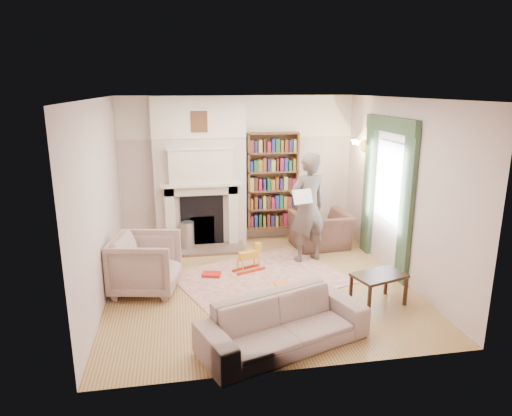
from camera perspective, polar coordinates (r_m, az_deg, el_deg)
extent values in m
plane|color=brown|center=(7.17, 0.35, -9.43)|extent=(4.50, 4.50, 0.00)
plane|color=white|center=(6.53, 0.39, 13.56)|extent=(4.50, 4.50, 0.00)
plane|color=beige|center=(8.89, -2.22, 4.84)|extent=(4.50, 0.00, 4.50)
plane|color=beige|center=(4.60, 5.36, -4.91)|extent=(4.50, 0.00, 4.50)
plane|color=beige|center=(6.70, -18.94, 0.67)|extent=(0.00, 4.50, 4.50)
plane|color=beige|center=(7.44, 17.70, 2.14)|extent=(0.00, 4.50, 4.50)
cube|color=beige|center=(8.65, -7.00, 4.46)|extent=(1.70, 0.35, 2.80)
cube|color=silver|center=(8.40, -6.86, 2.91)|extent=(1.47, 0.24, 0.05)
cube|color=black|center=(8.67, -6.75, -1.63)|extent=(0.80, 0.06, 0.96)
cube|color=silver|center=(8.36, -6.94, 5.18)|extent=(1.15, 0.18, 0.62)
cube|color=brown|center=(8.91, 2.06, 3.40)|extent=(1.00, 0.24, 1.85)
cube|color=silver|center=(7.77, 16.29, 3.15)|extent=(0.02, 0.90, 1.30)
cube|color=#2E4731|center=(7.20, 18.30, 0.04)|extent=(0.07, 0.32, 2.40)
cube|color=#2E4731|center=(8.42, 13.90, 2.46)|extent=(0.07, 0.32, 2.40)
cube|color=#2E4731|center=(7.62, 16.50, 10.00)|extent=(0.09, 1.70, 0.24)
cube|color=beige|center=(7.35, 0.53, -8.73)|extent=(2.97, 2.65, 0.01)
imported|color=#4B2B28|center=(8.69, 8.10, -2.77)|extent=(1.11, 0.99, 0.67)
imported|color=#BAB099|center=(6.97, -13.60, -6.79)|extent=(1.10, 1.08, 0.86)
imported|color=#A7A08A|center=(5.49, 3.47, -14.18)|extent=(2.14, 1.41, 0.58)
imported|color=#564C44|center=(7.84, 6.46, 0.01)|extent=(0.79, 0.63, 1.90)
cube|color=white|center=(7.55, 5.85, 1.43)|extent=(0.37, 0.20, 0.24)
cylinder|color=#ABAEB3|center=(8.55, -8.52, -3.51)|extent=(0.25, 0.25, 0.55)
cube|color=#DFD54E|center=(6.68, 0.42, -11.09)|extent=(0.41, 0.41, 0.03)
cube|color=red|center=(7.43, -5.59, -8.27)|extent=(0.33, 0.26, 0.05)
cube|color=red|center=(7.13, 3.30, -9.42)|extent=(0.27, 0.22, 0.02)
cube|color=red|center=(6.92, 5.47, -10.25)|extent=(0.30, 0.27, 0.02)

